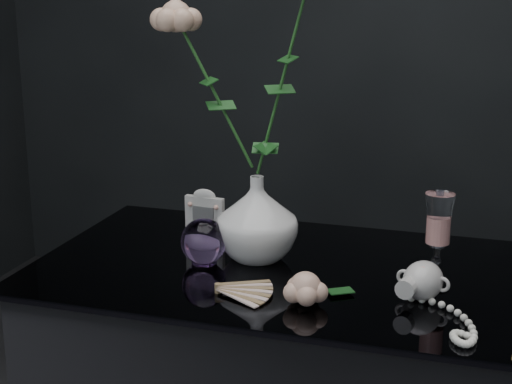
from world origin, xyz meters
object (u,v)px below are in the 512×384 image
(wine_glass, at_px, (437,240))
(paperweight, at_px, (204,241))
(vase, at_px, (257,218))
(picture_frame, at_px, (205,217))
(loose_rose, at_px, (305,288))
(pearl_jar, at_px, (423,279))

(wine_glass, distance_m, paperweight, 0.45)
(vase, xyz_separation_m, picture_frame, (-0.13, 0.06, -0.03))
(vase, bearing_deg, loose_rose, -52.18)
(pearl_jar, bearing_deg, loose_rose, -142.36)
(wine_glass, bearing_deg, picture_frame, 169.11)
(wine_glass, bearing_deg, paperweight, -177.93)
(wine_glass, height_order, picture_frame, wine_glass)
(picture_frame, xyz_separation_m, paperweight, (0.04, -0.11, -0.01))
(vase, height_order, wine_glass, wine_glass)
(paperweight, bearing_deg, vase, 30.35)
(vase, height_order, picture_frame, vase)
(vase, distance_m, paperweight, 0.11)
(wine_glass, bearing_deg, loose_rose, -144.10)
(pearl_jar, bearing_deg, paperweight, -173.09)
(wine_glass, xyz_separation_m, paperweight, (-0.45, -0.02, -0.04))
(pearl_jar, bearing_deg, wine_glass, 88.63)
(vase, distance_m, pearl_jar, 0.36)
(paperweight, relative_size, loose_rose, 0.54)
(loose_rose, bearing_deg, paperweight, 148.76)
(vase, relative_size, picture_frame, 1.42)
(wine_glass, height_order, paperweight, wine_glass)
(loose_rose, bearing_deg, picture_frame, 136.91)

